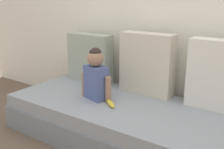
# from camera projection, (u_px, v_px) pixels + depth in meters

# --- Properties ---
(ground_plane) EXTENTS (12.00, 12.00, 0.00)m
(ground_plane) POSITION_uv_depth(u_px,v_px,m) (126.00, 140.00, 2.43)
(ground_plane) COLOR brown
(couch) EXTENTS (2.25, 0.92, 0.35)m
(couch) POSITION_uv_depth(u_px,v_px,m) (126.00, 123.00, 2.38)
(couch) COLOR gray
(couch) RESTS_ON ground
(throw_pillow_left) EXTENTS (0.52, 0.16, 0.53)m
(throw_pillow_left) POSITION_uv_depth(u_px,v_px,m) (90.00, 58.00, 2.92)
(throw_pillow_left) COLOR #99A393
(throw_pillow_left) RESTS_ON couch
(throw_pillow_center) EXTENTS (0.52, 0.16, 0.59)m
(throw_pillow_center) POSITION_uv_depth(u_px,v_px,m) (147.00, 64.00, 2.53)
(throw_pillow_center) COLOR beige
(throw_pillow_center) RESTS_ON couch
(throw_pillow_right) EXTENTS (0.57, 0.16, 0.58)m
(throw_pillow_right) POSITION_uv_depth(u_px,v_px,m) (224.00, 76.00, 2.15)
(throw_pillow_right) COLOR silver
(throw_pillow_right) RESTS_ON couch
(toddler) EXTENTS (0.33, 0.19, 0.48)m
(toddler) POSITION_uv_depth(u_px,v_px,m) (96.00, 75.00, 2.41)
(toddler) COLOR #4C5B93
(toddler) RESTS_ON couch
(banana) EXTENTS (0.16, 0.14, 0.04)m
(banana) POSITION_uv_depth(u_px,v_px,m) (111.00, 103.00, 2.31)
(banana) COLOR yellow
(banana) RESTS_ON couch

